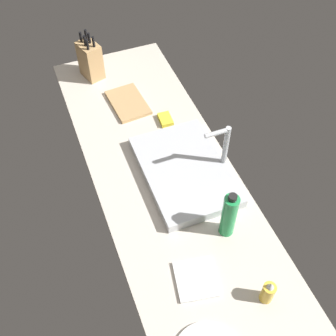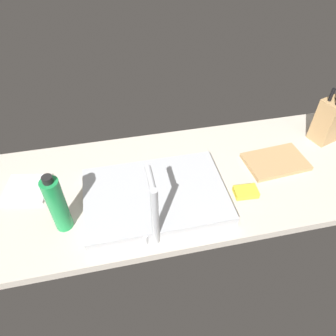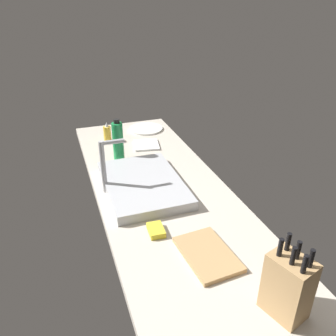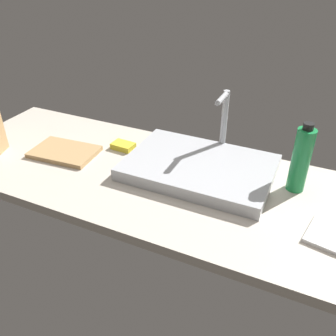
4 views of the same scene
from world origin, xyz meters
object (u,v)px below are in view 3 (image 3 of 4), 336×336
Objects in this scene: dish_sponge at (156,230)px; sink_basin at (143,184)px; faucet at (105,163)px; soap_bottle at (107,133)px; cutting_board at (208,254)px; dish_towel at (146,145)px; knife_block at (288,286)px; dinner_plate at (146,129)px; water_bottle at (118,142)px.

sink_basin is at bearing -6.88° from dish_sponge.
faucet is 2.11× the size of soap_bottle.
soap_bottle is (118.33, 15.01, 4.40)cm from cutting_board.
faucet reaches higher than dish_towel.
knife_block is at bearing -159.15° from cutting_board.
knife_block is 150.08cm from soap_bottle.
cutting_board is at bearing 174.07° from dinner_plate.
knife_block reaches higher than cutting_board.
faucet is 94.24cm from knife_block.
faucet is 2.91× the size of dish_sponge.
faucet is 1.00× the size of knife_block.
knife_block reaches higher than soap_bottle.
knife_block is 132.31cm from dish_towel.
dish_towel is at bearing -35.45° from faucet.
soap_bottle is 0.50× the size of water_bottle.
sink_basin is 4.26× the size of soap_bottle.
soap_bottle is at bearing 4.89° from sink_basin.
sink_basin is at bearing -3.63° from knife_block.
dinner_plate is (75.38, -22.93, -1.73)cm from sink_basin.
cutting_board is 129.96cm from dinner_plate.
knife_block reaches higher than dinner_plate.
water_bottle reaches higher than dish_towel.
dish_towel is at bearing -53.34° from water_bottle.
knife_block reaches higher than sink_basin.
soap_bottle is at bearing -10.31° from faucet.
knife_block is 55.22cm from dish_sponge.
dish_towel is at bearing -17.89° from sink_basin.
sink_basin is at bearing 163.08° from dinner_plate.
sink_basin is 51.09cm from dish_towel.
cutting_board reaches higher than dish_towel.
knife_block is (-83.25, -20.68, 8.19)cm from sink_basin.
sink_basin is 2.13× the size of water_bottle.
soap_bottle is 99.37cm from dish_sponge.
dinner_plate and dish_towel have the same top height.
sink_basin reaches higher than dish_towel.
sink_basin is 35.11cm from dish_sponge.
cutting_board is 1.56× the size of dish_towel.
faucet reaches higher than knife_block.
dish_sponge is at bearing 166.59° from dish_towel.
knife_block is at bearing 179.19° from dinner_plate.
dish_towel is at bearing -13.41° from dish_sponge.
knife_block reaches higher than water_bottle.
soap_bottle reaches higher than dish_towel.
water_bottle is 2.75× the size of dish_sponge.
cutting_board is (-57.05, -26.16, -14.16)cm from faucet.
sink_basin is at bearing -100.73° from faucet.
dinner_plate is at bearing -16.92° from sink_basin.
water_bottle is at bearing 126.66° from dish_towel.
knife_block is at bearing -177.83° from dish_towel.
dish_towel is at bearing 164.88° from dinner_plate.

